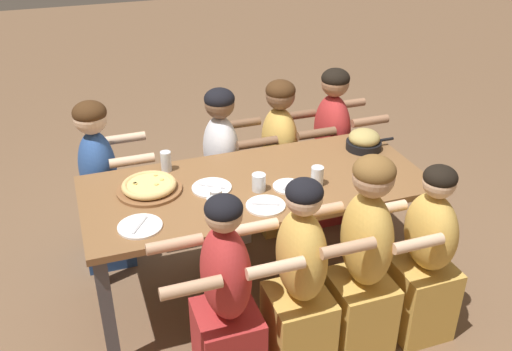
% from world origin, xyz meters
% --- Properties ---
extents(ground_plane, '(18.00, 18.00, 0.00)m').
position_xyz_m(ground_plane, '(0.00, 0.00, 0.00)').
color(ground_plane, brown).
rests_on(ground_plane, ground).
extents(dining_table, '(2.02, 0.87, 0.79)m').
position_xyz_m(dining_table, '(0.00, 0.00, 0.70)').
color(dining_table, brown).
rests_on(dining_table, ground).
extents(pizza_board_main, '(0.37, 0.37, 0.06)m').
position_xyz_m(pizza_board_main, '(-0.61, 0.11, 0.82)').
color(pizza_board_main, brown).
rests_on(pizza_board_main, dining_table).
extents(skillet_bowl, '(0.34, 0.23, 0.14)m').
position_xyz_m(skillet_bowl, '(0.82, 0.20, 0.85)').
color(skillet_bowl, black).
rests_on(skillet_bowl, dining_table).
extents(empty_plate_a, '(0.23, 0.23, 0.02)m').
position_xyz_m(empty_plate_a, '(-0.72, -0.24, 0.80)').
color(empty_plate_a, white).
rests_on(empty_plate_a, dining_table).
extents(empty_plate_b, '(0.23, 0.23, 0.02)m').
position_xyz_m(empty_plate_b, '(-0.26, 0.02, 0.80)').
color(empty_plate_b, white).
rests_on(empty_plate_b, dining_table).
extents(empty_plate_c, '(0.18, 0.18, 0.02)m').
position_xyz_m(empty_plate_c, '(0.16, -0.11, 0.80)').
color(empty_plate_c, white).
rests_on(empty_plate_c, dining_table).
extents(empty_plate_d, '(0.22, 0.22, 0.02)m').
position_xyz_m(empty_plate_d, '(-0.04, -0.27, 0.80)').
color(empty_plate_d, white).
rests_on(empty_plate_d, dining_table).
extents(drinking_glass_a, '(0.08, 0.08, 0.10)m').
position_xyz_m(drinking_glass_a, '(-0.01, -0.08, 0.84)').
color(drinking_glass_a, silver).
rests_on(drinking_glass_a, dining_table).
extents(drinking_glass_b, '(0.06, 0.06, 0.13)m').
position_xyz_m(drinking_glass_b, '(-0.34, -0.29, 0.85)').
color(drinking_glass_b, silver).
rests_on(drinking_glass_b, dining_table).
extents(drinking_glass_c, '(0.06, 0.06, 0.13)m').
position_xyz_m(drinking_glass_c, '(-0.47, 0.33, 0.85)').
color(drinking_glass_c, silver).
rests_on(drinking_glass_c, dining_table).
extents(drinking_glass_d, '(0.07, 0.07, 0.12)m').
position_xyz_m(drinking_glass_d, '(-0.30, -0.20, 0.85)').
color(drinking_glass_d, silver).
rests_on(drinking_glass_d, dining_table).
extents(drinking_glass_e, '(0.07, 0.07, 0.12)m').
position_xyz_m(drinking_glass_e, '(0.33, -0.14, 0.84)').
color(drinking_glass_e, silver).
rests_on(drinking_glass_e, dining_table).
extents(diner_near_midright, '(0.51, 0.40, 1.22)m').
position_xyz_m(diner_near_midright, '(0.38, -0.66, 0.57)').
color(diner_near_midright, gold).
rests_on(diner_near_midright, ground).
extents(diner_far_midright, '(0.51, 0.40, 1.16)m').
position_xyz_m(diner_far_midright, '(0.41, 0.66, 0.54)').
color(diner_far_midright, gold).
rests_on(diner_far_midright, ground).
extents(diner_far_left, '(0.51, 0.40, 1.17)m').
position_xyz_m(diner_far_left, '(-0.85, 0.66, 0.55)').
color(diner_far_left, '#2D5193').
rests_on(diner_far_left, ground).
extents(diner_near_center, '(0.51, 0.40, 1.16)m').
position_xyz_m(diner_near_center, '(0.01, -0.66, 0.53)').
color(diner_near_center, gold).
rests_on(diner_near_center, ground).
extents(diner_far_right, '(0.51, 0.40, 1.20)m').
position_xyz_m(diner_far_right, '(0.82, 0.66, 0.55)').
color(diner_far_right, '#B22D2D').
rests_on(diner_far_right, ground).
extents(diner_near_midleft, '(0.51, 0.40, 1.15)m').
position_xyz_m(diner_near_midleft, '(-0.39, -0.66, 0.52)').
color(diner_near_midleft, '#B22D2D').
rests_on(diner_near_midleft, ground).
extents(diner_far_center, '(0.51, 0.40, 1.15)m').
position_xyz_m(diner_far_center, '(-0.02, 0.66, 0.53)').
color(diner_far_center, silver).
rests_on(diner_far_center, ground).
extents(diner_near_right, '(0.51, 0.40, 1.10)m').
position_xyz_m(diner_near_right, '(0.77, -0.66, 0.49)').
color(diner_near_right, gold).
rests_on(diner_near_right, ground).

